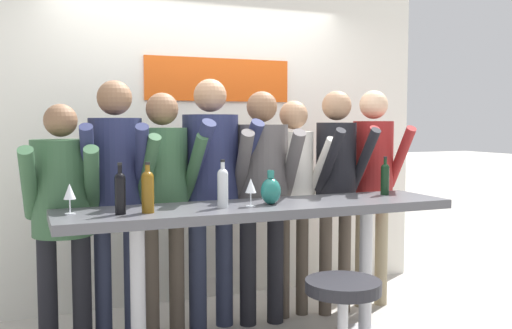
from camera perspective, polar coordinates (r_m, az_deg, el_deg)
The scene contains 18 objects.
back_wall at distance 4.87m, azimuth -5.52°, elevation 2.68°, with size 4.17×0.12×2.74m.
tasting_table at distance 3.69m, azimuth 0.52°, elevation -6.24°, with size 2.57×0.58×0.98m.
bar_stool at distance 3.34m, azimuth 8.67°, elevation -14.78°, with size 0.45×0.45×0.63m.
person_far_left at distance 3.87m, azimuth -18.78°, elevation -3.54°, with size 0.50×0.57×1.62m.
person_left at distance 3.92m, azimuth -13.83°, elevation -1.62°, with size 0.48×0.59×1.78m.
person_center_left at distance 3.97m, azimuth -9.23°, elevation -2.19°, with size 0.45×0.56×1.71m.
person_center at distance 4.10m, azimuth -4.49°, elevation -1.15°, with size 0.54×0.65×1.81m.
person_center_right at distance 4.19m, azimuth 0.62°, elevation -1.74°, with size 0.51×0.60×1.73m.
person_right at distance 4.37m, azimuth 3.81°, elevation -1.73°, with size 0.38×0.51×1.67m.
person_far_right at distance 4.46m, azimuth 8.06°, elevation -0.97°, with size 0.37×0.51×1.75m.
person_rightmost at distance 4.71m, azimuth 11.65°, elevation -0.70°, with size 0.43×0.56×1.76m.
wine_bottle_0 at distance 3.36m, azimuth -10.78°, elevation -2.48°, with size 0.07×0.07×0.30m.
wine_bottle_1 at distance 4.23m, azimuth 12.78°, elevation -1.26°, with size 0.06×0.06×0.28m.
wine_bottle_2 at distance 3.51m, azimuth -3.34°, elevation -2.14°, with size 0.07×0.07×0.30m.
wine_bottle_3 at distance 3.34m, azimuth -13.43°, elevation -2.61°, with size 0.06×0.06×0.30m.
wine_glass_0 at distance 3.55m, azimuth -0.53°, elevation -2.23°, with size 0.07×0.07×0.18m.
wine_glass_1 at distance 3.42m, azimuth -18.14°, elevation -2.68°, with size 0.07×0.07×0.18m.
decorative_vase at distance 3.65m, azimuth 1.48°, elevation -2.63°, with size 0.13×0.13×0.22m.
Camera 1 is at (-1.41, -3.34, 1.51)m, focal length 40.00 mm.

